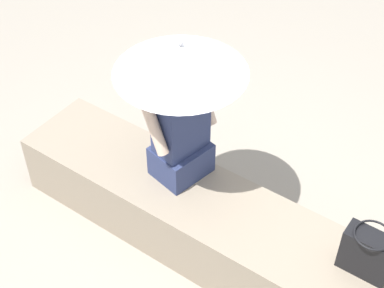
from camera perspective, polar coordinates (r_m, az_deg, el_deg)
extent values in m
plane|color=#9E9384|center=(3.99, 1.01, -9.65)|extent=(14.00, 14.00, 0.00)
cube|color=gray|center=(3.82, 1.05, -7.57)|extent=(2.66, 0.59, 0.46)
cube|color=navy|center=(3.73, -1.06, -1.51)|extent=(0.34, 0.39, 0.22)
cube|color=navy|center=(3.49, -1.14, 2.61)|extent=(0.26, 0.35, 0.48)
sphere|color=beige|center=(3.28, -1.22, 7.16)|extent=(0.20, 0.20, 0.20)
cylinder|color=beige|center=(3.58, 1.23, 4.32)|extent=(0.21, 0.11, 0.32)
cylinder|color=beige|center=(3.38, -3.65, 1.42)|extent=(0.21, 0.11, 0.32)
cylinder|color=#B7B7BC|center=(3.45, -1.03, 2.77)|extent=(0.02, 0.02, 0.98)
cone|color=silver|center=(3.21, -1.12, 8.34)|extent=(0.77, 0.77, 0.17)
sphere|color=#B7B7BC|center=(3.15, -1.15, 9.86)|extent=(0.03, 0.03, 0.03)
cube|color=black|center=(3.33, 16.80, -10.23)|extent=(0.28, 0.13, 0.29)
torus|color=black|center=(3.21, 17.35, -8.53)|extent=(0.21, 0.21, 0.01)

